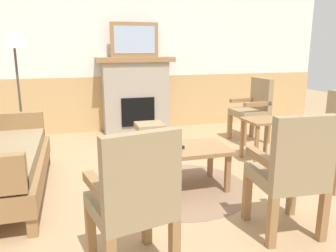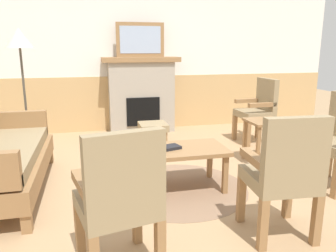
{
  "view_description": "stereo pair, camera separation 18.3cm",
  "coord_description": "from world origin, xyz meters",
  "px_view_note": "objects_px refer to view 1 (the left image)",
  "views": [
    {
      "loc": [
        -1.04,
        -3.24,
        1.44
      ],
      "look_at": [
        0.0,
        0.35,
        0.55
      ],
      "focal_mm": 35.47,
      "sensor_mm": 36.0,
      "label": 1
    },
    {
      "loc": [
        -0.86,
        -3.29,
        1.44
      ],
      "look_at": [
        0.0,
        0.35,
        0.55
      ],
      "focal_mm": 35.47,
      "sensor_mm": 36.0,
      "label": 2
    }
  ],
  "objects_px": {
    "coffee_table": "(181,153)",
    "armchair_front_left": "(292,170)",
    "fireplace": "(136,94)",
    "armchair_by_window_left": "(254,107)",
    "framed_picture": "(134,40)",
    "side_table": "(262,128)",
    "footstool": "(150,128)",
    "book_on_table": "(173,147)",
    "armchair_front_center": "(134,197)",
    "floor_lamp_by_couch": "(14,46)",
    "couch": "(0,158)"
  },
  "relations": [
    {
      "from": "coffee_table",
      "to": "armchair_front_left",
      "type": "xyz_separation_m",
      "value": [
        0.52,
        -1.06,
        0.15
      ]
    },
    {
      "from": "fireplace",
      "to": "armchair_by_window_left",
      "type": "relative_size",
      "value": 1.33
    },
    {
      "from": "framed_picture",
      "to": "side_table",
      "type": "relative_size",
      "value": 1.45
    },
    {
      "from": "footstool",
      "to": "coffee_table",
      "type": "bearing_deg",
      "value": -90.75
    },
    {
      "from": "coffee_table",
      "to": "book_on_table",
      "type": "bearing_deg",
      "value": 179.3
    },
    {
      "from": "side_table",
      "to": "armchair_front_center",
      "type": "bearing_deg",
      "value": -138.61
    },
    {
      "from": "book_on_table",
      "to": "floor_lamp_by_couch",
      "type": "xyz_separation_m",
      "value": [
        -1.61,
        1.57,
        1.0
      ]
    },
    {
      "from": "couch",
      "to": "footstool",
      "type": "distance_m",
      "value": 2.15
    },
    {
      "from": "floor_lamp_by_couch",
      "to": "footstool",
      "type": "bearing_deg",
      "value": -1.84
    },
    {
      "from": "framed_picture",
      "to": "couch",
      "type": "height_order",
      "value": "framed_picture"
    },
    {
      "from": "couch",
      "to": "armchair_front_center",
      "type": "xyz_separation_m",
      "value": [
        1.04,
        -1.5,
        0.14
      ]
    },
    {
      "from": "book_on_table",
      "to": "armchair_front_center",
      "type": "xyz_separation_m",
      "value": [
        -0.62,
        -1.2,
        0.08
      ]
    },
    {
      "from": "coffee_table",
      "to": "footstool",
      "type": "xyz_separation_m",
      "value": [
        0.02,
        1.52,
        -0.1
      ]
    },
    {
      "from": "coffee_table",
      "to": "footstool",
      "type": "relative_size",
      "value": 2.4
    },
    {
      "from": "couch",
      "to": "book_on_table",
      "type": "xyz_separation_m",
      "value": [
        1.66,
        -0.3,
        0.06
      ]
    },
    {
      "from": "framed_picture",
      "to": "side_table",
      "type": "height_order",
      "value": "framed_picture"
    },
    {
      "from": "couch",
      "to": "armchair_front_center",
      "type": "relative_size",
      "value": 1.84
    },
    {
      "from": "fireplace",
      "to": "floor_lamp_by_couch",
      "type": "relative_size",
      "value": 0.77
    },
    {
      "from": "armchair_front_center",
      "to": "floor_lamp_by_couch",
      "type": "xyz_separation_m",
      "value": [
        -0.99,
        2.77,
        0.91
      ]
    },
    {
      "from": "coffee_table",
      "to": "armchair_front_center",
      "type": "distance_m",
      "value": 1.4
    },
    {
      "from": "book_on_table",
      "to": "armchair_by_window_left",
      "type": "distance_m",
      "value": 2.25
    },
    {
      "from": "coffee_table",
      "to": "armchair_front_center",
      "type": "xyz_separation_m",
      "value": [
        -0.71,
        -1.2,
        0.15
      ]
    },
    {
      "from": "fireplace",
      "to": "book_on_table",
      "type": "distance_m",
      "value": 2.53
    },
    {
      "from": "book_on_table",
      "to": "armchair_by_window_left",
      "type": "height_order",
      "value": "armchair_by_window_left"
    },
    {
      "from": "framed_picture",
      "to": "armchair_front_center",
      "type": "relative_size",
      "value": 0.82
    },
    {
      "from": "couch",
      "to": "armchair_front_left",
      "type": "distance_m",
      "value": 2.65
    },
    {
      "from": "armchair_front_left",
      "to": "side_table",
      "type": "relative_size",
      "value": 1.78
    },
    {
      "from": "fireplace",
      "to": "framed_picture",
      "type": "height_order",
      "value": "framed_picture"
    },
    {
      "from": "fireplace",
      "to": "armchair_front_left",
      "type": "bearing_deg",
      "value": -81.82
    },
    {
      "from": "framed_picture",
      "to": "armchair_by_window_left",
      "type": "relative_size",
      "value": 0.82
    },
    {
      "from": "couch",
      "to": "armchair_by_window_left",
      "type": "relative_size",
      "value": 1.84
    },
    {
      "from": "fireplace",
      "to": "floor_lamp_by_couch",
      "type": "bearing_deg",
      "value": -151.07
    },
    {
      "from": "armchair_by_window_left",
      "to": "floor_lamp_by_couch",
      "type": "distance_m",
      "value": 3.47
    },
    {
      "from": "couch",
      "to": "floor_lamp_by_couch",
      "type": "xyz_separation_m",
      "value": [
        0.05,
        1.27,
        1.05
      ]
    },
    {
      "from": "floor_lamp_by_couch",
      "to": "armchair_front_left",
      "type": "bearing_deg",
      "value": -49.93
    },
    {
      "from": "couch",
      "to": "book_on_table",
      "type": "relative_size",
      "value": 10.22
    },
    {
      "from": "armchair_front_left",
      "to": "floor_lamp_by_couch",
      "type": "bearing_deg",
      "value": 130.07
    },
    {
      "from": "framed_picture",
      "to": "couch",
      "type": "relative_size",
      "value": 0.44
    },
    {
      "from": "coffee_table",
      "to": "floor_lamp_by_couch",
      "type": "bearing_deg",
      "value": 137.12
    },
    {
      "from": "couch",
      "to": "footstool",
      "type": "height_order",
      "value": "couch"
    },
    {
      "from": "book_on_table",
      "to": "armchair_front_left",
      "type": "xyz_separation_m",
      "value": [
        0.61,
        -1.06,
        0.08
      ]
    },
    {
      "from": "coffee_table",
      "to": "armchair_front_left",
      "type": "bearing_deg",
      "value": -63.81
    },
    {
      "from": "couch",
      "to": "armchair_by_window_left",
      "type": "distance_m",
      "value": 3.58
    },
    {
      "from": "couch",
      "to": "armchair_front_center",
      "type": "distance_m",
      "value": 1.83
    },
    {
      "from": "framed_picture",
      "to": "floor_lamp_by_couch",
      "type": "relative_size",
      "value": 0.48
    },
    {
      "from": "couch",
      "to": "book_on_table",
      "type": "bearing_deg",
      "value": -10.36
    },
    {
      "from": "armchair_by_window_left",
      "to": "armchair_front_center",
      "type": "xyz_separation_m",
      "value": [
        -2.36,
        -2.63,
        0.0
      ]
    },
    {
      "from": "footstool",
      "to": "armchair_front_center",
      "type": "bearing_deg",
      "value": -104.94
    },
    {
      "from": "couch",
      "to": "side_table",
      "type": "distance_m",
      "value": 3.02
    },
    {
      "from": "fireplace",
      "to": "side_table",
      "type": "bearing_deg",
      "value": -57.5
    }
  ]
}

